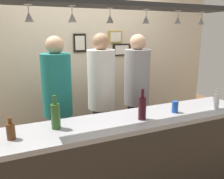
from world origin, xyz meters
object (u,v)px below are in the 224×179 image
(picture_frame_crest, at_px, (80,43))
(picture_frame_upper_small, at_px, (115,37))
(person_right_grey_shirt, at_px, (137,87))
(drink_can, at_px, (175,107))
(bottle_champagne_green, at_px, (56,116))
(person_left_teal_shirt, at_px, (57,96))
(bottle_soda_clear, at_px, (216,100))
(bottle_beer_brown_stubby, at_px, (11,131))
(picture_frame_lower_pair, at_px, (122,50))
(person_middle_white_patterned_shirt, at_px, (101,90))
(bottle_wine_dark_red, at_px, (142,108))

(picture_frame_crest, bearing_deg, picture_frame_upper_small, 0.00)
(person_right_grey_shirt, xyz_separation_m, drink_can, (-0.00, -0.80, -0.04))
(person_right_grey_shirt, bearing_deg, bottle_champagne_green, -149.60)
(person_left_teal_shirt, distance_m, drink_can, 1.33)
(bottle_soda_clear, bearing_deg, bottle_beer_brown_stubby, 177.41)
(person_left_teal_shirt, height_order, picture_frame_lower_pair, person_left_teal_shirt)
(picture_frame_lower_pair, bearing_deg, person_right_grey_shirt, -97.66)
(person_middle_white_patterned_shirt, xyz_separation_m, person_right_grey_shirt, (0.51, 0.00, -0.01))
(bottle_wine_dark_red, bearing_deg, person_left_teal_shirt, 127.54)
(person_left_teal_shirt, relative_size, bottle_beer_brown_stubby, 9.70)
(person_right_grey_shirt, xyz_separation_m, picture_frame_lower_pair, (0.08, 0.63, 0.45))
(person_middle_white_patterned_shirt, bearing_deg, drink_can, -57.37)
(bottle_champagne_green, distance_m, picture_frame_crest, 1.59)
(bottle_soda_clear, distance_m, picture_frame_crest, 1.94)
(picture_frame_crest, bearing_deg, bottle_champagne_green, -115.42)
(picture_frame_upper_small, height_order, picture_frame_crest, picture_frame_upper_small)
(bottle_champagne_green, bearing_deg, drink_can, -4.00)
(picture_frame_upper_small, bearing_deg, person_left_teal_shirt, -148.72)
(bottle_champagne_green, bearing_deg, bottle_soda_clear, -5.50)
(person_middle_white_patterned_shirt, bearing_deg, person_right_grey_shirt, 0.00)
(bottle_wine_dark_red, height_order, bottle_soda_clear, bottle_wine_dark_red)
(bottle_soda_clear, xyz_separation_m, bottle_champagne_green, (-1.72, 0.17, 0.03))
(drink_can, relative_size, picture_frame_upper_small, 0.55)
(bottle_wine_dark_red, bearing_deg, bottle_champagne_green, 171.69)
(person_middle_white_patterned_shirt, bearing_deg, bottle_champagne_green, -134.65)
(bottle_wine_dark_red, xyz_separation_m, picture_frame_upper_small, (0.40, 1.46, 0.63))
(bottle_beer_brown_stubby, relative_size, picture_frame_crest, 0.69)
(picture_frame_upper_small, xyz_separation_m, picture_frame_lower_pair, (0.11, 0.00, -0.20))
(person_left_teal_shirt, bearing_deg, bottle_champagne_green, -102.71)
(person_middle_white_patterned_shirt, height_order, picture_frame_lower_pair, person_middle_white_patterned_shirt)
(bottle_beer_brown_stubby, distance_m, picture_frame_crest, 1.84)
(person_left_teal_shirt, relative_size, picture_frame_lower_pair, 5.82)
(person_middle_white_patterned_shirt, relative_size, bottle_champagne_green, 5.92)
(picture_frame_upper_small, xyz_separation_m, picture_frame_crest, (-0.56, 0.00, -0.08))
(person_right_grey_shirt, height_order, picture_frame_lower_pair, person_right_grey_shirt)
(person_left_teal_shirt, xyz_separation_m, person_middle_white_patterned_shirt, (0.55, 0.00, 0.02))
(person_middle_white_patterned_shirt, relative_size, bottle_soda_clear, 7.72)
(person_middle_white_patterned_shirt, distance_m, picture_frame_lower_pair, 0.97)
(person_right_grey_shirt, distance_m, picture_frame_crest, 1.03)
(person_middle_white_patterned_shirt, distance_m, bottle_beer_brown_stubby, 1.33)
(person_right_grey_shirt, height_order, bottle_beer_brown_stubby, person_right_grey_shirt)
(drink_can, bearing_deg, person_right_grey_shirt, 89.99)
(person_middle_white_patterned_shirt, relative_size, bottle_wine_dark_red, 5.92)
(bottle_soda_clear, bearing_deg, person_right_grey_shirt, 119.23)
(bottle_champagne_green, height_order, drink_can, bottle_champagne_green)
(bottle_wine_dark_red, distance_m, bottle_beer_brown_stubby, 1.17)
(drink_can, bearing_deg, picture_frame_upper_small, 90.95)
(bottle_wine_dark_red, bearing_deg, person_right_grey_shirt, 63.32)
(bottle_champagne_green, distance_m, drink_can, 1.23)
(bottle_soda_clear, height_order, picture_frame_lower_pair, picture_frame_lower_pair)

